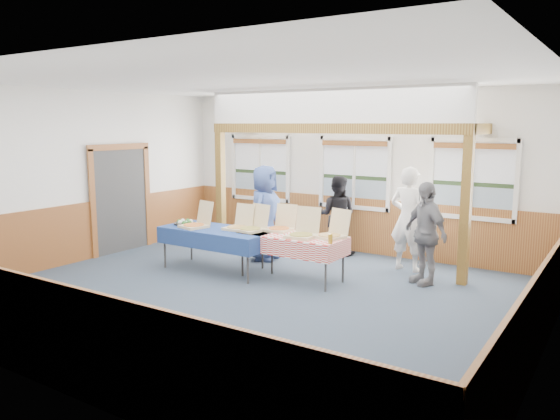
% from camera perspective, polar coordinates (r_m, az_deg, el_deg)
% --- Properties ---
extents(floor, '(8.00, 8.00, 0.00)m').
position_cam_1_polar(floor, '(8.40, -2.74, -8.84)').
color(floor, '#2C3647').
rests_on(floor, ground).
extents(ceiling, '(8.00, 8.00, 0.00)m').
position_cam_1_polar(ceiling, '(8.02, -2.92, 13.47)').
color(ceiling, white).
rests_on(ceiling, wall_back).
extents(wall_back, '(8.00, 0.00, 8.00)m').
position_cam_1_polar(wall_back, '(11.07, 7.87, 3.87)').
color(wall_back, silver).
rests_on(wall_back, floor).
extents(wall_front, '(8.00, 0.00, 8.00)m').
position_cam_1_polar(wall_front, '(5.64, -24.14, -1.71)').
color(wall_front, silver).
rests_on(wall_front, floor).
extents(wall_left, '(0.00, 8.00, 8.00)m').
position_cam_1_polar(wall_left, '(10.89, -20.18, 3.32)').
color(wall_left, silver).
rests_on(wall_left, floor).
extents(wall_right, '(0.00, 8.00, 8.00)m').
position_cam_1_polar(wall_right, '(6.59, 26.65, -0.45)').
color(wall_right, silver).
rests_on(wall_right, floor).
extents(wainscot_back, '(7.98, 0.05, 1.10)m').
position_cam_1_polar(wainscot_back, '(11.19, 7.70, -1.50)').
color(wainscot_back, brown).
rests_on(wainscot_back, floor).
extents(wainscot_front, '(7.98, 0.05, 1.10)m').
position_cam_1_polar(wainscot_front, '(5.93, -23.27, -11.71)').
color(wainscot_front, brown).
rests_on(wainscot_front, floor).
extents(wainscot_left, '(0.05, 6.98, 1.10)m').
position_cam_1_polar(wainscot_left, '(11.01, -19.81, -2.13)').
color(wainscot_left, brown).
rests_on(wainscot_left, floor).
extents(wainscot_right, '(0.05, 6.98, 1.10)m').
position_cam_1_polar(wainscot_right, '(6.82, 25.81, -9.16)').
color(wainscot_right, brown).
rests_on(wainscot_right, floor).
extents(cased_opening, '(0.06, 1.30, 2.10)m').
position_cam_1_polar(cased_opening, '(11.47, -16.32, 1.01)').
color(cased_opening, '#343434').
rests_on(cased_opening, wall_left).
extents(window_left, '(1.56, 0.10, 1.46)m').
position_cam_1_polar(window_left, '(12.18, -2.07, 4.79)').
color(window_left, white).
rests_on(window_left, wall_back).
extents(window_mid, '(1.56, 0.10, 1.46)m').
position_cam_1_polar(window_mid, '(11.03, 7.79, 4.27)').
color(window_mid, white).
rests_on(window_mid, wall_back).
extents(window_right, '(1.56, 0.10, 1.46)m').
position_cam_1_polar(window_right, '(10.26, 19.49, 3.49)').
color(window_right, white).
rests_on(window_right, wall_back).
extents(post_left, '(0.15, 0.15, 2.40)m').
position_cam_1_polar(post_left, '(11.43, -6.22, 2.05)').
color(post_left, brown).
rests_on(post_left, floor).
extents(post_right, '(0.15, 0.15, 2.40)m').
position_cam_1_polar(post_right, '(9.15, 18.82, -0.11)').
color(post_right, brown).
rests_on(post_right, floor).
extents(cross_beam, '(5.15, 0.18, 0.18)m').
position_cam_1_polar(cross_beam, '(9.96, 5.00, 8.49)').
color(cross_beam, brown).
rests_on(cross_beam, post_left).
extents(table_left, '(2.12, 1.13, 0.76)m').
position_cam_1_polar(table_left, '(9.62, -6.62, -2.26)').
color(table_left, '#343434').
rests_on(table_left, floor).
extents(table_right, '(1.94, 1.40, 0.76)m').
position_cam_1_polar(table_right, '(9.03, 1.23, -2.98)').
color(table_right, '#343434').
rests_on(table_right, floor).
extents(pizza_box_a, '(0.52, 0.59, 0.45)m').
position_cam_1_polar(pizza_box_a, '(9.77, -8.80, -1.42)').
color(pizza_box_a, '#D4BB8D').
rests_on(pizza_box_a, table_left).
extents(pizza_box_b, '(0.39, 0.47, 0.42)m').
position_cam_1_polar(pizza_box_b, '(9.50, -4.38, -1.64)').
color(pizza_box_b, '#D4BB8D').
rests_on(pizza_box_b, table_left).
extents(pizza_box_c, '(0.48, 0.55, 0.44)m').
position_cam_1_polar(pizza_box_c, '(9.34, -2.96, -1.81)').
color(pizza_box_c, '#D4BB8D').
rests_on(pizza_box_c, table_right).
extents(pizza_box_d, '(0.42, 0.50, 0.44)m').
position_cam_1_polar(pizza_box_d, '(9.35, 0.03, -1.78)').
color(pizza_box_d, '#D4BB8D').
rests_on(pizza_box_d, table_right).
extents(pizza_box_e, '(0.47, 0.55, 0.47)m').
position_cam_1_polar(pizza_box_e, '(8.82, 2.34, -2.43)').
color(pizza_box_e, '#D4BB8D').
rests_on(pizza_box_e, table_right).
extents(pizza_box_f, '(0.52, 0.59, 0.45)m').
position_cam_1_polar(pizza_box_f, '(8.81, 5.38, -2.49)').
color(pizza_box_f, '#D4BB8D').
rests_on(pizza_box_f, table_right).
extents(veggie_tray, '(0.39, 0.39, 0.09)m').
position_cam_1_polar(veggie_tray, '(10.09, -9.91, -1.32)').
color(veggie_tray, black).
rests_on(veggie_tray, table_left).
extents(drink_glass, '(0.07, 0.07, 0.15)m').
position_cam_1_polar(drink_glass, '(8.38, 5.28, -3.02)').
color(drink_glass, '#A7791B').
rests_on(drink_glass, table_right).
extents(woman_white, '(0.70, 0.49, 1.84)m').
position_cam_1_polar(woman_white, '(9.83, 13.28, -0.91)').
color(woman_white, white).
rests_on(woman_white, floor).
extents(woman_black, '(0.87, 0.74, 1.57)m').
position_cam_1_polar(woman_black, '(10.85, 5.98, -0.54)').
color(woman_black, black).
rests_on(woman_black, floor).
extents(man_blue, '(0.75, 0.99, 1.80)m').
position_cam_1_polar(man_blue, '(10.33, -1.62, -0.30)').
color(man_blue, '#364D89').
rests_on(man_blue, floor).
extents(person_grey, '(1.04, 0.89, 1.67)m').
position_cam_1_polar(person_grey, '(9.08, 14.92, -2.35)').
color(person_grey, slate).
rests_on(person_grey, floor).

